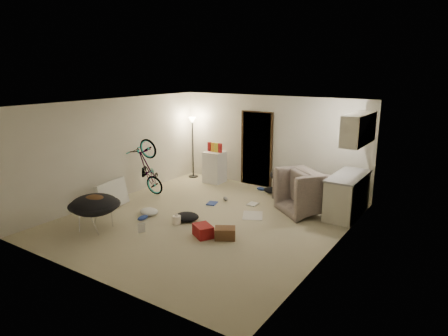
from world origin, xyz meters
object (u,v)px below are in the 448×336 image
Objects in this scene: armchair at (313,196)px; drink_case_b at (203,231)px; sofa at (316,191)px; drink_case_a at (225,233)px; kitchen_counter at (347,196)px; bicycle at (148,180)px; floor_lamp at (193,134)px; tv_box at (112,195)px; saucer_chair at (95,209)px; juicer at (177,219)px; mini_fridge at (215,167)px.

armchair is 2.84m from drink_case_b.
sofa is 3.12m from drink_case_a.
bicycle is (-4.73, -1.37, -0.04)m from kitchen_counter.
floor_lamp is 3.37m from tv_box.
saucer_chair is at bearing -65.82° from tv_box.
drink_case_b is 1.61× the size of juicer.
kitchen_counter reaches higher than bicycle.
armchair reaches higher than drink_case_a.
saucer_chair is 1.33m from tv_box.
bicycle is at bearing -163.84° from kitchen_counter.
tv_box is at bearing 40.52° from sofa.
mini_fridge is at bearing 172.12° from kitchen_counter.
armchair is (4.12, -0.86, -0.94)m from floor_lamp.
kitchen_counter is 4.01m from mini_fridge.
juicer is at bearing -71.17° from mini_fridge.
drink_case_b is at bearing 168.45° from drink_case_a.
sofa is 3.37m from drink_case_b.
drink_case_b is at bearing -14.48° from juicer.
kitchen_counter reaches higher than armchair.
tv_box is at bearing -88.22° from floor_lamp.
drink_case_a is (-0.65, -3.05, -0.17)m from sofa.
tv_box is (-3.83, -3.02, 0.03)m from sofa.
drink_case_a is at bearing -44.66° from floor_lamp.
armchair is at bearing 20.36° from tv_box.
tv_box reaches higher than drink_case_b.
floor_lamp is 4.48m from saucer_chair.
saucer_chair reaches higher than drink_case_b.
armchair is (0.19, -0.66, 0.08)m from sofa.
tv_box is 3.81× the size of juicer.
kitchen_counter is 3.70× the size of drink_case_b.
kitchen_counter is 3.83× the size of drink_case_a.
drink_case_b is at bearing -49.81° from floor_lamp.
mini_fridge is 0.87× the size of saucer_chair.
armchair is 3.14m from juicer.
floor_lamp reaches higher than sofa.
kitchen_counter is 1.56× the size of tv_box.
drink_case_a is at bearing -10.51° from tv_box.
kitchen_counter is 0.98× the size of bicycle.
sofa is 5.15m from saucer_chair.
saucer_chair is (-0.01, -4.21, -0.01)m from mini_fridge.
bicycle reaches higher than armchair.
armchair is (-0.71, -0.21, -0.08)m from kitchen_counter.
juicer is (1.92, -1.16, -0.30)m from bicycle.
kitchen_counter is 0.74m from armchair.
kitchen_counter is 3.04m from drink_case_a.
tv_box is (-4.73, -2.57, -0.12)m from kitchen_counter.
juicer is at bearing 86.26° from armchair.
armchair reaches higher than drink_case_b.
juicer is (2.02, -3.18, -1.20)m from floor_lamp.
juicer is at bearing -8.73° from tv_box.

